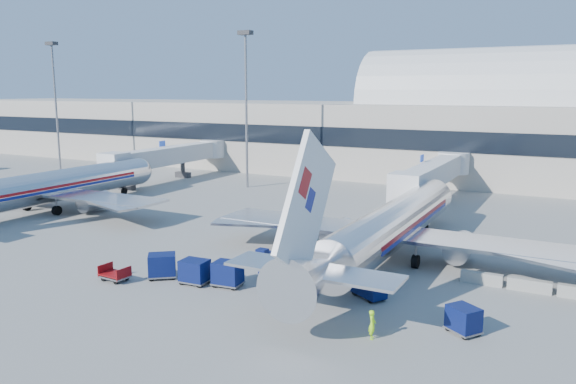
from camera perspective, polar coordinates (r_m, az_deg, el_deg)
The scene contains 20 objects.
ground at distance 48.77m, azimuth -2.86°, elevation -6.70°, with size 260.00×260.00×0.00m, color gray.
terminal at distance 103.30m, azimuth 6.56°, elevation 6.51°, with size 170.00×28.15×21.00m.
airliner_main at distance 48.03m, azimuth 10.25°, elevation -3.50°, with size 32.00×37.26×12.07m.
airliner_mid at distance 72.38m, azimuth -23.27°, elevation 0.46°, with size 32.00×37.26×12.07m.
jetbridge_near at distance 73.44m, azimuth 14.76°, elevation 1.88°, with size 4.40×27.50×6.25m.
jetbridge_mid at distance 92.34m, azimuth -11.54°, elevation 3.68°, with size 4.40×27.50×6.25m.
mast_far_west at distance 109.30m, azimuth -22.63°, elevation 9.81°, with size 2.00×1.20×22.60m.
mast_west at distance 82.67m, azimuth -4.29°, elevation 10.65°, with size 2.00×1.20×22.60m.
barrier_near at distance 44.65m, azimuth 19.07°, elevation -8.29°, with size 3.00×0.55×0.90m, color #9E9E96.
barrier_mid at distance 44.33m, azimuth 23.32°, elevation -8.71°, with size 3.00×0.55×0.90m, color #9E9E96.
tug_lead at distance 43.21m, azimuth -1.43°, elevation -7.91°, with size 2.82×2.27×1.64m.
tug_right at distance 40.03m, azimuth 8.13°, elevation -9.51°, with size 2.84×2.42×1.66m.
tug_left at distance 47.18m, azimuth -2.41°, elevation -6.53°, with size 1.07×2.04×1.31m.
cart_train_a at distance 41.88m, azimuth -6.15°, elevation -8.21°, with size 2.26×1.82×1.86m.
cart_train_b at distance 42.74m, azimuth -9.47°, elevation -7.93°, with size 2.18×1.72×1.83m.
cart_train_c at distance 44.47m, azimuth -12.67°, elevation -7.28°, with size 2.70×2.61×1.89m.
cart_solo_near at distance 39.84m, azimuth -1.33°, elevation -9.22°, with size 2.28×1.93×1.75m.
cart_solo_far at distance 35.64m, azimuth 17.41°, elevation -12.23°, with size 2.35×2.24×1.65m.
cart_open_red at distance 44.96m, azimuth -17.14°, elevation -8.10°, with size 2.22×1.64×0.57m.
ramp_worker at distance 33.77m, azimuth 8.56°, elevation -13.16°, with size 0.63×0.42×1.74m, color #87D716.
Camera 1 is at (23.90, -40.05, 14.26)m, focal length 35.00 mm.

